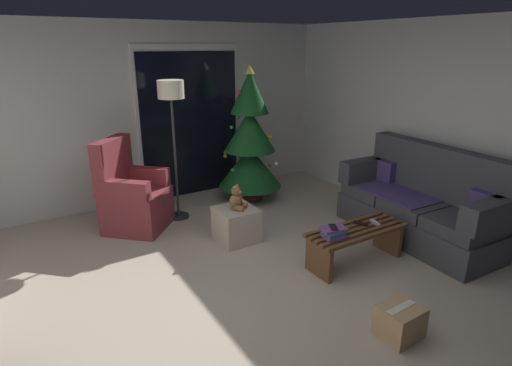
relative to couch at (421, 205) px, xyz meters
name	(u,v)px	position (x,y,z in m)	size (l,w,h in m)	color
ground_plane	(259,301)	(-2.32, -0.12, -0.40)	(7.00, 7.00, 0.00)	#B2A38E
wall_back	(143,115)	(-2.32, 2.94, 0.85)	(5.72, 0.12, 2.50)	beige
wall_right	(470,131)	(0.54, -0.12, 0.85)	(0.12, 6.00, 2.50)	beige
patio_door_frame	(190,122)	(-1.65, 2.86, 0.70)	(1.60, 0.02, 2.20)	silver
patio_door_glass	(191,126)	(-1.65, 2.85, 0.65)	(1.50, 0.02, 2.10)	black
couch	(421,205)	(0.00, 0.00, 0.00)	(0.87, 1.98, 1.08)	#3D3D42
coffee_table	(356,240)	(-1.09, -0.06, -0.14)	(1.10, 0.40, 0.39)	brown
remote_silver	(375,223)	(-0.84, -0.07, 0.00)	(0.04, 0.16, 0.02)	#ADADB2
remote_black	(361,223)	(-0.98, -0.01, 0.00)	(0.04, 0.16, 0.02)	black
book_stack	(334,233)	(-1.44, -0.10, 0.05)	(0.27, 0.22, 0.11)	#6B3D7A
cell_phone	(333,227)	(-1.45, -0.09, 0.11)	(0.07, 0.14, 0.01)	black
christmas_tree	(250,143)	(-1.07, 2.12, 0.46)	(0.91, 0.91, 1.93)	#4C1E19
armchair	(132,197)	(-2.81, 2.03, 0.00)	(0.97, 0.97, 1.13)	maroon
floor_lamp	(172,103)	(-2.22, 2.05, 1.11)	(0.32, 0.32, 1.78)	#2D2D30
ottoman	(236,224)	(-1.89, 1.05, -0.20)	(0.44, 0.44, 0.40)	#B2A893
teddy_bear_chestnut	(237,199)	(-1.89, 1.04, 0.12)	(0.21, 0.22, 0.29)	brown
cardboard_box_taped_mid_floor	(400,321)	(-1.62, -1.09, -0.27)	(0.33, 0.29, 0.26)	tan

